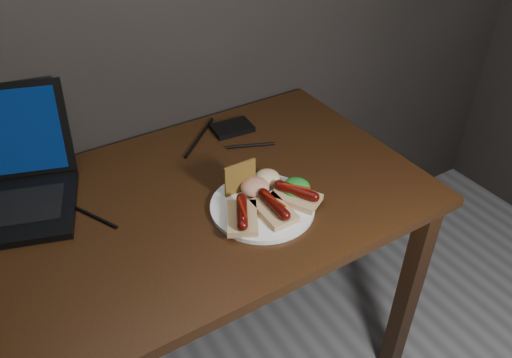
{
  "coord_description": "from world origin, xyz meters",
  "views": [
    {
      "loc": [
        -0.25,
        0.48,
        1.54
      ],
      "look_at": [
        0.25,
        1.29,
        0.82
      ],
      "focal_mm": 35.0,
      "sensor_mm": 36.0,
      "label": 1
    }
  ],
  "objects": [
    {
      "name": "desk_cables",
      "position": [
        -0.01,
        1.51,
        0.75
      ],
      "size": [
        0.93,
        0.36,
        0.01
      ],
      "color": "black",
      "rests_on": "desk"
    },
    {
      "name": "coleslaw_mound",
      "position": [
        0.3,
        1.33,
        0.78
      ],
      "size": [
        0.06,
        0.06,
        0.04
      ],
      "primitive_type": "ellipsoid",
      "color": "beige",
      "rests_on": "plate"
    },
    {
      "name": "salad_greens",
      "position": [
        0.34,
        1.25,
        0.78
      ],
      "size": [
        0.07,
        0.07,
        0.04
      ],
      "primitive_type": "ellipsoid",
      "color": "#125A17",
      "rests_on": "plate"
    },
    {
      "name": "bread_sausage_left",
      "position": [
        0.18,
        1.24,
        0.78
      ],
      "size": [
        0.12,
        0.13,
        0.04
      ],
      "color": "tan",
      "rests_on": "plate"
    },
    {
      "name": "bread_sausage_center",
      "position": [
        0.25,
        1.22,
        0.78
      ],
      "size": [
        0.07,
        0.12,
        0.04
      ],
      "color": "tan",
      "rests_on": "plate"
    },
    {
      "name": "crispbread",
      "position": [
        0.23,
        1.33,
        0.8
      ],
      "size": [
        0.08,
        0.01,
        0.08
      ],
      "primitive_type": "cube",
      "color": "olive",
      "rests_on": "plate"
    },
    {
      "name": "desk",
      "position": [
        0.0,
        1.38,
        0.66
      ],
      "size": [
        1.4,
        0.7,
        0.75
      ],
      "color": "#331D0C",
      "rests_on": "ground"
    },
    {
      "name": "salsa_mound",
      "position": [
        0.25,
        1.31,
        0.78
      ],
      "size": [
        0.07,
        0.07,
        0.04
      ],
      "primitive_type": "ellipsoid",
      "color": "maroon",
      "rests_on": "plate"
    },
    {
      "name": "hard_drive",
      "position": [
        0.36,
        1.61,
        0.76
      ],
      "size": [
        0.12,
        0.09,
        0.02
      ],
      "primitive_type": "cube",
      "rotation": [
        0.0,
        0.0,
        -0.09
      ],
      "color": "black",
      "rests_on": "desk"
    },
    {
      "name": "bread_sausage_right",
      "position": [
        0.33,
        1.23,
        0.78
      ],
      "size": [
        0.12,
        0.13,
        0.04
      ],
      "color": "tan",
      "rests_on": "plate"
    },
    {
      "name": "plate",
      "position": [
        0.25,
        1.26,
        0.76
      ],
      "size": [
        0.28,
        0.28,
        0.01
      ],
      "primitive_type": "cylinder",
      "rotation": [
        0.0,
        0.0,
        -0.09
      ],
      "color": "silver",
      "rests_on": "desk"
    }
  ]
}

